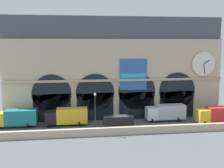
{
  "coord_description": "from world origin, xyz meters",
  "views": [
    {
      "loc": [
        -8.11,
        -47.89,
        14.87
      ],
      "look_at": [
        -0.83,
        5.0,
        7.05
      ],
      "focal_mm": 45.03,
      "sensor_mm": 36.0,
      "label": 1
    }
  ],
  "objects": [
    {
      "name": "station_building",
      "position": [
        0.04,
        7.15,
        9.6
      ],
      "size": [
        42.54,
        4.71,
        19.92
      ],
      "color": "#BCAD8C",
      "rests_on": "ground"
    },
    {
      "name": "box_truck_mideast",
      "position": [
        9.33,
        2.77,
        1.7
      ],
      "size": [
        7.5,
        2.91,
        3.12
      ],
      "color": "white",
      "rests_on": "ground"
    },
    {
      "name": "box_truck_east",
      "position": [
        18.2,
        -0.33,
        1.7
      ],
      "size": [
        7.5,
        2.91,
        3.12
      ],
      "color": "gold",
      "rests_on": "ground"
    },
    {
      "name": "van_center",
      "position": [
        -0.48,
        -0.57,
        1.25
      ],
      "size": [
        5.2,
        2.48,
        2.2
      ],
      "color": "black",
      "rests_on": "ground"
    },
    {
      "name": "street_lamp_quayside",
      "position": [
        -4.76,
        -3.5,
        4.41
      ],
      "size": [
        0.44,
        0.44,
        6.9
      ],
      "color": "black",
      "rests_on": "ground"
    },
    {
      "name": "box_truck_west",
      "position": [
        -18.44,
        2.49,
        1.7
      ],
      "size": [
        7.5,
        2.91,
        3.12
      ],
      "color": "gold",
      "rests_on": "ground"
    },
    {
      "name": "quay_parapet_wall",
      "position": [
        0.0,
        -4.3,
        0.65
      ],
      "size": [
        90.0,
        0.7,
        1.29
      ],
      "primitive_type": "cube",
      "color": "#BCAD8C",
      "rests_on": "ground"
    },
    {
      "name": "ground_plane",
      "position": [
        0.0,
        0.0,
        0.0
      ],
      "size": [
        200.0,
        200.0,
        0.0
      ],
      "primitive_type": "plane",
      "color": "#54565B"
    },
    {
      "name": "box_truck_midwest",
      "position": [
        -9.44,
        2.38,
        1.7
      ],
      "size": [
        7.5,
        2.91,
        3.12
      ],
      "color": "black",
      "rests_on": "ground"
    }
  ]
}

